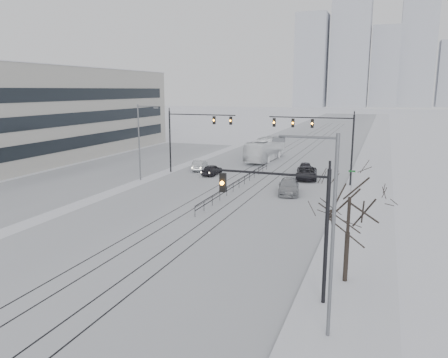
% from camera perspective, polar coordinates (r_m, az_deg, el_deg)
% --- Properties ---
extents(ground, '(500.00, 500.00, 0.00)m').
position_cam_1_polar(ground, '(23.46, -22.75, -16.49)').
color(ground, white).
rests_on(ground, ground).
extents(road, '(22.00, 260.00, 0.02)m').
position_cam_1_polar(road, '(76.99, 9.01, 3.49)').
color(road, silver).
rests_on(road, ground).
extents(sidewalk_east, '(5.00, 260.00, 0.16)m').
position_cam_1_polar(sidewalk_east, '(75.57, 19.10, 2.89)').
color(sidewalk_east, silver).
rests_on(sidewalk_east, ground).
extents(curb, '(0.10, 260.00, 0.12)m').
position_cam_1_polar(curb, '(75.65, 17.25, 3.00)').
color(curb, gray).
rests_on(curb, ground).
extents(parking_strip, '(14.00, 60.00, 0.03)m').
position_cam_1_polar(parking_strip, '(61.65, -14.45, 1.26)').
color(parking_strip, silver).
rests_on(parking_strip, ground).
extents(tram_rails, '(5.30, 180.00, 0.01)m').
position_cam_1_polar(tram_rails, '(57.74, 5.09, 0.91)').
color(tram_rails, black).
rests_on(tram_rails, ground).
extents(office_building, '(20.20, 62.20, 14.11)m').
position_cam_1_polar(office_building, '(72.60, -26.61, 7.53)').
color(office_building, '#AFAEA6').
rests_on(office_building, ground).
extents(skyline, '(96.00, 48.00, 72.00)m').
position_cam_1_polar(skyline, '(289.28, 18.91, 14.96)').
color(skyline, '#A1A5B1').
rests_on(skyline, ground).
extents(traffic_mast_near, '(6.10, 0.37, 7.00)m').
position_cam_1_polar(traffic_mast_near, '(22.04, 9.16, -4.70)').
color(traffic_mast_near, black).
rests_on(traffic_mast_near, ground).
extents(traffic_mast_ne, '(9.60, 0.37, 8.00)m').
position_cam_1_polar(traffic_mast_ne, '(50.47, 12.70, 5.71)').
color(traffic_mast_ne, black).
rests_on(traffic_mast_ne, ground).
extents(traffic_mast_nw, '(9.10, 0.37, 8.00)m').
position_cam_1_polar(traffic_mast_nw, '(56.10, -4.38, 6.34)').
color(traffic_mast_nw, black).
rests_on(traffic_mast_nw, ground).
extents(street_light_east, '(2.73, 0.25, 9.00)m').
position_cam_1_polar(street_light_east, '(18.74, 13.19, -5.73)').
color(street_light_east, '#595B60').
rests_on(street_light_east, ground).
extents(street_light_west, '(2.73, 0.25, 9.00)m').
position_cam_1_polar(street_light_west, '(52.56, -10.78, 5.41)').
color(street_light_west, '#595B60').
rests_on(street_light_west, ground).
extents(bare_tree, '(4.40, 4.40, 6.10)m').
position_cam_1_polar(bare_tree, '(24.65, 16.04, -3.44)').
color(bare_tree, black).
rests_on(bare_tree, ground).
extents(median_fence, '(0.06, 24.00, 1.00)m').
position_cam_1_polar(median_fence, '(48.25, 1.98, -0.57)').
color(median_fence, black).
rests_on(median_fence, ground).
extents(street_sign, '(0.70, 0.06, 2.40)m').
position_cam_1_polar(street_sign, '(47.77, 16.33, 0.16)').
color(street_sign, '#595B60').
rests_on(street_sign, ground).
extents(sedan_sb_inner, '(1.69, 4.00, 1.35)m').
position_cam_1_polar(sedan_sb_inner, '(55.51, -1.59, 1.20)').
color(sedan_sb_inner, black).
rests_on(sedan_sb_inner, ground).
extents(sedan_sb_outer, '(2.28, 4.41, 1.38)m').
position_cam_1_polar(sedan_sb_outer, '(58.86, -3.21, 1.80)').
color(sedan_sb_outer, '#AEB2B6').
rests_on(sedan_sb_outer, ground).
extents(sedan_nb_front, '(3.20, 5.61, 1.48)m').
position_cam_1_polar(sedan_nb_front, '(53.91, 10.73, 0.76)').
color(sedan_nb_front, black).
rests_on(sedan_nb_front, ground).
extents(sedan_nb_right, '(3.04, 5.47, 1.50)m').
position_cam_1_polar(sedan_nb_right, '(46.18, 8.45, -0.96)').
color(sedan_nb_right, gray).
rests_on(sedan_nb_right, ground).
extents(sedan_nb_far, '(2.40, 4.26, 1.37)m').
position_cam_1_polar(sedan_nb_far, '(57.79, 10.62, 1.43)').
color(sedan_nb_far, black).
rests_on(sedan_nb_far, ground).
extents(box_truck, '(3.49, 12.11, 3.33)m').
position_cam_1_polar(box_truck, '(67.23, 5.40, 3.84)').
color(box_truck, white).
rests_on(box_truck, ground).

